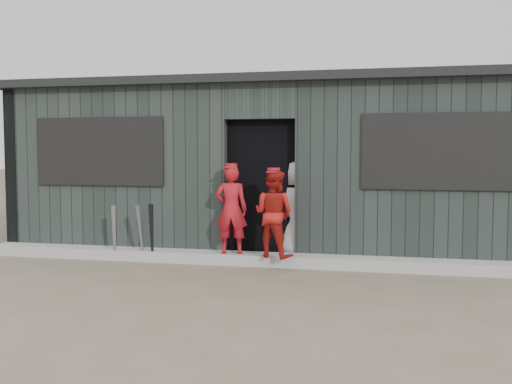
% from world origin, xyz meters
% --- Properties ---
extents(ground, '(80.00, 80.00, 0.00)m').
position_xyz_m(ground, '(0.00, 0.00, 0.00)').
color(ground, brown).
rests_on(ground, ground).
extents(curb, '(8.00, 0.36, 0.15)m').
position_xyz_m(curb, '(0.00, 1.82, 0.07)').
color(curb, '#9E9E99').
rests_on(curb, ground).
extents(bat_left, '(0.13, 0.20, 0.80)m').
position_xyz_m(bat_left, '(-2.01, 1.62, 0.40)').
color(bat_left, gray).
rests_on(bat_left, ground).
extents(bat_mid, '(0.08, 0.24, 0.81)m').
position_xyz_m(bat_mid, '(-1.63, 1.66, 0.41)').
color(bat_mid, slate).
rests_on(bat_mid, ground).
extents(bat_right, '(0.13, 0.25, 0.83)m').
position_xyz_m(bat_right, '(-1.45, 1.65, 0.41)').
color(bat_right, black).
rests_on(bat_right, ground).
extents(player_red_left, '(0.48, 0.35, 1.21)m').
position_xyz_m(player_red_left, '(-0.34, 1.77, 0.76)').
color(player_red_left, '#A6141E').
rests_on(player_red_left, curb).
extents(player_red_right, '(0.68, 0.60, 1.16)m').
position_xyz_m(player_red_right, '(0.27, 1.64, 0.73)').
color(player_red_right, '#A61914').
rests_on(player_red_right, curb).
extents(player_grey_back, '(0.74, 0.51, 1.43)m').
position_xyz_m(player_grey_back, '(0.52, 2.24, 0.71)').
color(player_grey_back, '#B1B1B1').
rests_on(player_grey_back, ground).
extents(dugout, '(8.30, 3.30, 2.62)m').
position_xyz_m(dugout, '(-0.00, 3.50, 1.29)').
color(dugout, black).
rests_on(dugout, ground).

